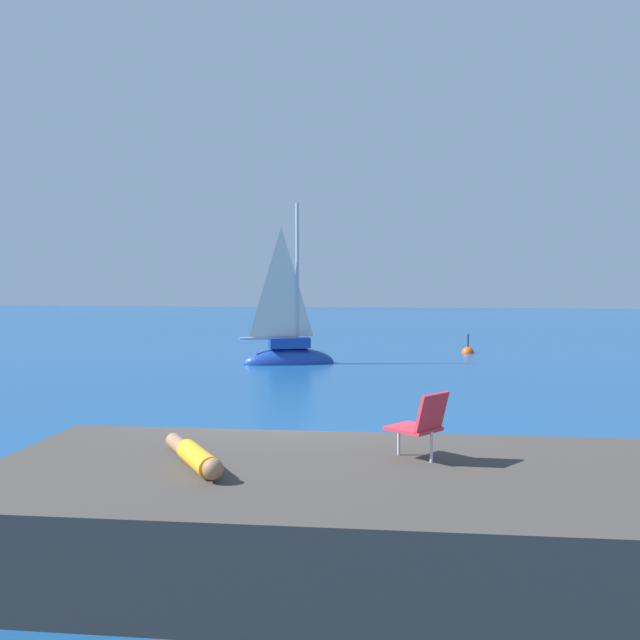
% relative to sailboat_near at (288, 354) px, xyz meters
% --- Properties ---
extents(ground_plane, '(160.00, 160.00, 0.00)m').
position_rel_sailboat_near_xyz_m(ground_plane, '(2.98, -14.52, -0.37)').
color(ground_plane, navy).
extents(shore_ledge, '(8.27, 3.94, 1.04)m').
position_rel_sailboat_near_xyz_m(shore_ledge, '(4.27, -17.98, 0.15)').
color(shore_ledge, '#423D38').
rests_on(shore_ledge, ground).
extents(boulder_seaward, '(1.78, 1.67, 1.10)m').
position_rel_sailboat_near_xyz_m(boulder_seaward, '(1.64, -15.92, -0.37)').
color(boulder_seaward, '#473A39').
rests_on(boulder_seaward, ground).
extents(boulder_inland, '(2.04, 1.90, 1.20)m').
position_rel_sailboat_near_xyz_m(boulder_inland, '(4.18, -16.11, -0.37)').
color(boulder_inland, '#443F37').
rests_on(boulder_inland, ground).
extents(sailboat_near, '(3.77, 2.40, 6.81)m').
position_rel_sailboat_near_xyz_m(sailboat_near, '(0.00, 0.00, 0.00)').
color(sailboat_near, '#193D99').
rests_on(sailboat_near, ground).
extents(person_sunbather, '(1.13, 1.51, 0.25)m').
position_rel_sailboat_near_xyz_m(person_sunbather, '(2.53, -18.16, 0.78)').
color(person_sunbather, gold).
rests_on(person_sunbather, shore_ledge).
extents(beach_chair, '(0.76, 0.74, 0.80)m').
position_rel_sailboat_near_xyz_m(beach_chair, '(5.02, -17.53, 1.11)').
color(beach_chair, '#E03342').
rests_on(beach_chair, shore_ledge).
extents(marker_buoy, '(0.56, 0.56, 1.13)m').
position_rel_sailboat_near_xyz_m(marker_buoy, '(7.19, 5.13, -0.36)').
color(marker_buoy, '#EA5114').
rests_on(marker_buoy, ground).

